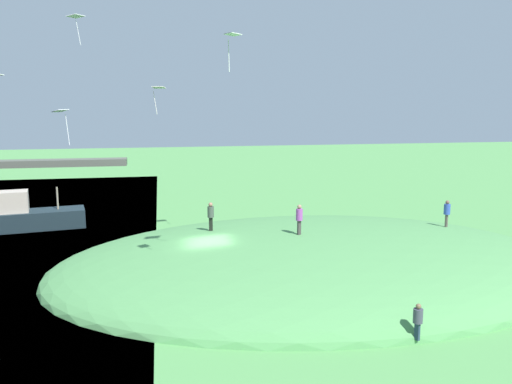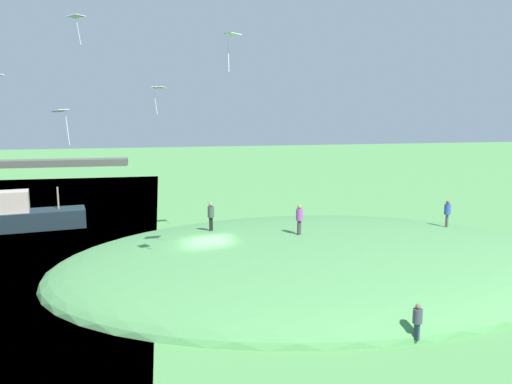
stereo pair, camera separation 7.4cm
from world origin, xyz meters
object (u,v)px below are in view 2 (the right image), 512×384
person_walking_path (211,213)px  kite_11 (61,114)px  kite_4 (76,18)px  person_watching_kites (418,318)px  boat_on_lake (29,217)px  kite_5 (159,89)px  person_near_shore (447,210)px  person_on_hilltop (299,216)px  kite_9 (232,37)px

person_walking_path → kite_11: 10.79m
person_walking_path → kite_4: 14.32m
person_watching_kites → kite_11: (-14.76, 8.08, 8.05)m
person_watching_kites → boat_on_lake: bearing=-163.6°
kite_5 → boat_on_lake: bearing=143.0°
person_near_shore → kite_11: kite_11 is taller
person_on_hilltop → kite_5: (-7.73, 5.87, 7.15)m
boat_on_lake → person_watching_kites: (20.17, -23.54, 0.20)m
person_walking_path → person_near_shore: (15.17, -0.56, -0.27)m
person_on_hilltop → kite_4: 17.95m
person_watching_kites → kite_9: size_ratio=1.02×
person_walking_path → kite_9: (0.14, -9.44, 9.34)m
person_near_shore → kite_11: 23.94m
kite_5 → person_watching_kites: bearing=-57.6°
person_watching_kites → kite_11: 18.65m
kite_11 → person_walking_path: bearing=32.1°
person_near_shore → kite_9: kite_9 is taller
boat_on_lake → person_walking_path: size_ratio=4.61×
kite_5 → kite_9: size_ratio=1.14×
person_walking_path → kite_4: bearing=-6.0°
person_on_hilltop → person_walking_path: 5.53m
kite_4 → person_on_hilltop: bearing=-25.5°
person_on_hilltop → kite_11: bearing=162.8°
person_walking_path → kite_5: (-2.90, 3.19, 7.38)m
kite_4 → kite_9: size_ratio=1.15×
person_watching_kites → kite_9: (-7.10, 3.35, 11.25)m
kite_9 → kite_5: bearing=103.5°
person_near_shore → kite_5: bearing=-52.5°
person_on_hilltop → person_near_shore: person_on_hilltop is taller
boat_on_lake → person_walking_path: (12.93, -10.75, 2.11)m
boat_on_lake → person_near_shore: 30.35m
person_walking_path → kite_9: 13.28m
kite_5 → kite_11: bearing=-120.3°
person_on_hilltop → person_watching_kites: person_on_hilltop is taller
kite_5 → kite_9: (3.04, -12.63, 1.96)m
person_walking_path → person_watching_kites: bearing=136.7°
person_walking_path → kite_9: size_ratio=1.13×
person_watching_kites → kite_5: kite_5 is taller
person_near_shore → kite_9: bearing=-10.2°
person_on_hilltop → person_watching_kites: (2.41, -10.12, -2.13)m
person_near_shore → kite_9: size_ratio=1.13×
person_on_hilltop → kite_4: (-12.50, 5.96, 11.41)m
boat_on_lake → kite_5: bearing=132.7°
person_walking_path → boat_on_lake: bearing=-22.5°
person_walking_path → kite_5: size_ratio=0.99×
boat_on_lake → kite_9: (13.07, -20.19, 11.45)m
kite_9 → kite_11: size_ratio=0.89×
kite_5 → kite_11: kite_5 is taller
person_on_hilltop → kite_9: size_ratio=1.14×
person_on_hilltop → kite_9: kite_9 is taller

